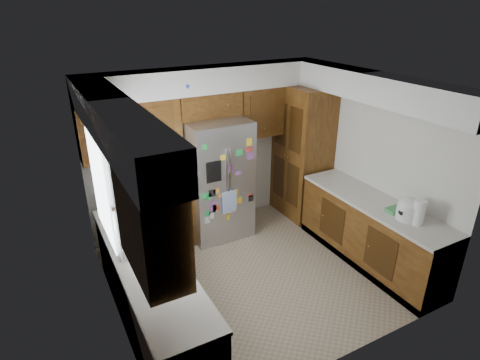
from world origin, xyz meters
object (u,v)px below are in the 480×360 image
at_px(fridge, 217,179).
at_px(rice_cooker, 409,209).
at_px(paper_towel, 419,212).
at_px(pantry, 302,153).

xyz_separation_m(fridge, rice_cooker, (1.50, -2.19, 0.15)).
xyz_separation_m(rice_cooker, paper_towel, (-0.01, -0.14, 0.02)).
height_order(fridge, rice_cooker, fridge).
relative_size(rice_cooker, paper_towel, 1.00).
relative_size(pantry, fridge, 1.19).
distance_m(fridge, paper_towel, 2.77).
height_order(pantry, rice_cooker, pantry).
bearing_deg(paper_towel, pantry, 89.85).
xyz_separation_m(pantry, paper_towel, (-0.01, -2.27, -0.00)).
bearing_deg(pantry, fridge, 177.95).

